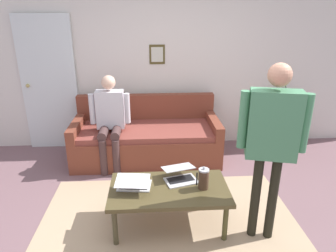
{
  "coord_description": "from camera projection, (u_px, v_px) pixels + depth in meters",
  "views": [
    {
      "loc": [
        0.23,
        2.57,
        2.09
      ],
      "look_at": [
        0.03,
        -0.81,
        0.8
      ],
      "focal_mm": 32.7,
      "sensor_mm": 36.0,
      "label": 1
    }
  ],
  "objects": [
    {
      "name": "coffee_table",
      "position": [
        169.0,
        192.0,
        3.05
      ],
      "size": [
        1.18,
        0.66,
        0.44
      ],
      "color": "#4C4124",
      "rests_on": "ground_plane"
    },
    {
      "name": "ground_plane",
      "position": [
        175.0,
        226.0,
        3.15
      ],
      "size": [
        7.68,
        7.68,
        0.0
      ],
      "primitive_type": "plane",
      "color": "#7B5960"
    },
    {
      "name": "side_shelf",
      "position": [
        280.0,
        124.0,
        4.92
      ],
      "size": [
        0.42,
        0.32,
        0.75
      ],
      "color": "brown",
      "rests_on": "ground_plane"
    },
    {
      "name": "flower_vase",
      "position": [
        284.0,
        92.0,
        4.73
      ],
      "size": [
        0.08,
        0.08,
        0.46
      ],
      "color": "#9EA39A",
      "rests_on": "side_shelf"
    },
    {
      "name": "interior_door",
      "position": [
        49.0,
        84.0,
        4.66
      ],
      "size": [
        0.82,
        0.09,
        2.05
      ],
      "color": "white",
      "rests_on": "ground_plane"
    },
    {
      "name": "person_standing",
      "position": [
        272.0,
        133.0,
        2.65
      ],
      "size": [
        0.59,
        0.29,
        1.7
      ],
      "color": "black",
      "rests_on": "ground_plane"
    },
    {
      "name": "couch",
      "position": [
        147.0,
        138.0,
        4.54
      ],
      "size": [
        2.09,
        0.93,
        0.88
      ],
      "color": "brown",
      "rests_on": "ground_plane"
    },
    {
      "name": "laptop_center",
      "position": [
        134.0,
        184.0,
        3.02
      ],
      "size": [
        0.36,
        0.34,
        0.14
      ],
      "color": "silver",
      "rests_on": "coffee_table"
    },
    {
      "name": "area_rug",
      "position": [
        170.0,
        230.0,
        3.09
      ],
      "size": [
        2.69,
        2.02,
        0.01
      ],
      "primitive_type": "cube",
      "color": "tan",
      "rests_on": "ground_plane"
    },
    {
      "name": "back_wall",
      "position": [
        164.0,
        61.0,
        4.73
      ],
      "size": [
        7.04,
        0.11,
        2.7
      ],
      "color": "silver",
      "rests_on": "ground_plane"
    },
    {
      "name": "french_press",
      "position": [
        203.0,
        179.0,
        2.99
      ],
      "size": [
        0.12,
        0.1,
        0.24
      ],
      "color": "#4C3323",
      "rests_on": "coffee_table"
    },
    {
      "name": "laptop_left",
      "position": [
        180.0,
        176.0,
        3.16
      ],
      "size": [
        0.39,
        0.38,
        0.13
      ],
      "color": "silver",
      "rests_on": "coffee_table"
    },
    {
      "name": "person_seated",
      "position": [
        110.0,
        117.0,
        4.15
      ],
      "size": [
        0.55,
        0.51,
        1.28
      ],
      "color": "#4A3231",
      "rests_on": "ground_plane"
    }
  ]
}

